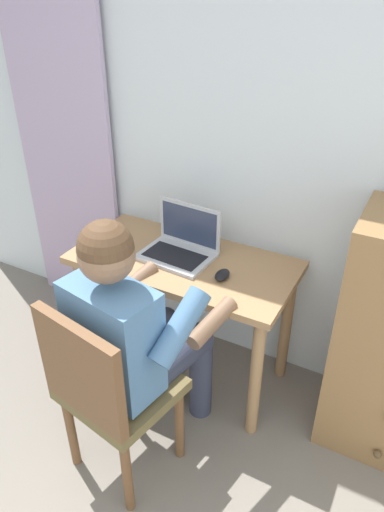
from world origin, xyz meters
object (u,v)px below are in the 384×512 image
Objects in this scene: person_seated at (137,329)px; desk_clock at (108,248)px; laptop at (181,245)px; desk at (184,280)px; chair at (108,389)px; computer_mouse at (222,275)px.

person_seated is 13.41× the size of desk_clock.
person_seated is at bearing -79.18° from laptop.
chair is at bearing -86.70° from desk.
desk is 1.22× the size of chair.
person_seated reaches higher than desk.
desk is at bearing 97.76° from person_seated.
laptop is 0.28m from computer_mouse.
desk is 0.18m from laptop.
person_seated reaches higher than computer_mouse.
laptop is (-0.03, 0.03, 0.17)m from desk.
chair is (0.04, -0.69, -0.09)m from desk.
desk_clock is at bearing 137.52° from person_seated.
computer_mouse is (0.27, -0.09, -0.04)m from laptop.
computer_mouse is at bearing 69.96° from person_seated.
desk is at bearing 163.70° from computer_mouse.
desk is at bearing -44.29° from laptop.
laptop is (-0.07, 0.72, 0.26)m from chair.
computer_mouse is at bearing -19.00° from laptop.
laptop reaches higher than chair.
desk_clock is (-0.60, -0.05, -0.00)m from computer_mouse.
laptop is at bearing 100.82° from person_seated.
desk_clock is at bearing -156.78° from laptop.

